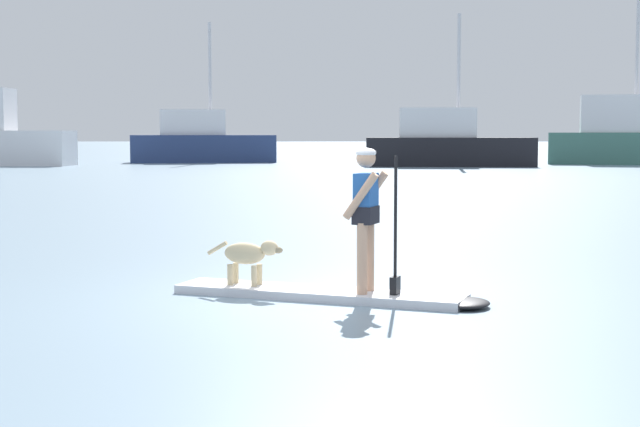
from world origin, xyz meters
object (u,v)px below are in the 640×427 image
moored_boat_port (201,142)px  moored_boat_far_port (624,138)px  person_paddler (367,209)px  paddleboard (337,295)px  dog (248,255)px  moored_boat_starboard (446,144)px

moored_boat_port → moored_boat_far_port: moored_boat_far_port is taller
person_paddler → moored_boat_port: bearing=100.3°
paddleboard → moored_boat_port: bearing=100.0°
dog → moored_boat_far_port: bearing=68.7°
moored_boat_port → person_paddler: bearing=-79.7°
moored_boat_port → paddleboard: bearing=-80.0°
dog → moored_boat_port: size_ratio=0.10×
dog → moored_boat_port: 51.07m
paddleboard → moored_boat_port: (-8.92, 50.83, 1.26)m
paddleboard → person_paddler: person_paddler is taller
person_paddler → moored_boat_far_port: moored_boat_far_port is taller
dog → paddleboard: bearing=-19.6°
paddleboard → person_paddler: 1.06m
paddleboard → moored_boat_far_port: 50.82m
person_paddler → moored_boat_far_port: 50.80m
person_paddler → moored_boat_port: 51.78m
dog → moored_boat_port: (-7.86, 50.45, 0.85)m
paddleboard → moored_boat_far_port: bearing=70.0°
paddleboard → dog: bearing=160.4°
moored_boat_starboard → dog: bearing=-99.4°
moored_boat_starboard → moored_boat_far_port: moored_boat_far_port is taller
moored_boat_far_port → dog: bearing=-111.3°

